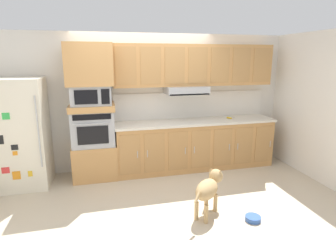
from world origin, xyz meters
name	(u,v)px	position (x,y,z in m)	size (l,w,h in m)	color
ground_plane	(156,189)	(0.00, 0.00, 0.00)	(9.60, 9.60, 0.00)	beige
back_kitchen_wall	(144,102)	(0.00, 1.11, 1.25)	(6.20, 0.12, 2.50)	silver
side_panel_right	(313,106)	(2.80, 0.00, 1.25)	(0.12, 7.10, 2.50)	white
refrigerator	(22,134)	(-2.04, 0.68, 0.88)	(0.76, 0.73, 1.76)	silver
oven_base_cabinet	(95,160)	(-0.94, 0.75, 0.30)	(0.74, 0.62, 0.60)	tan
built_in_oven	(93,127)	(-0.94, 0.75, 0.90)	(0.70, 0.62, 0.60)	#A8AAAF
appliance_mid_shelf	(92,107)	(-0.94, 0.75, 1.25)	(0.74, 0.62, 0.10)	tan
microwave	(91,95)	(-0.94, 0.75, 1.46)	(0.64, 0.54, 0.32)	#A8AAAF
appliance_upper_cabinet	(89,64)	(-0.94, 0.75, 1.96)	(0.74, 0.62, 0.68)	tan
lower_cabinet_run	(195,145)	(0.91, 0.75, 0.44)	(2.97, 0.63, 0.88)	tan
countertop_slab	(196,122)	(0.91, 0.75, 0.90)	(3.01, 0.64, 0.04)	silver
backsplash_panel	(191,105)	(0.91, 1.04, 1.17)	(3.01, 0.02, 0.50)	silver
upper_cabinet_with_hood	(194,67)	(0.90, 0.87, 1.90)	(2.97, 0.48, 0.88)	tan
screwdriver	(230,118)	(1.60, 0.76, 0.93)	(0.17, 0.16, 0.03)	yellow
dog	(209,188)	(0.56, -0.84, 0.37)	(0.62, 0.63, 0.56)	tan
dog_food_bowl	(253,218)	(1.06, -1.14, 0.03)	(0.20, 0.20, 0.06)	#3359A5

